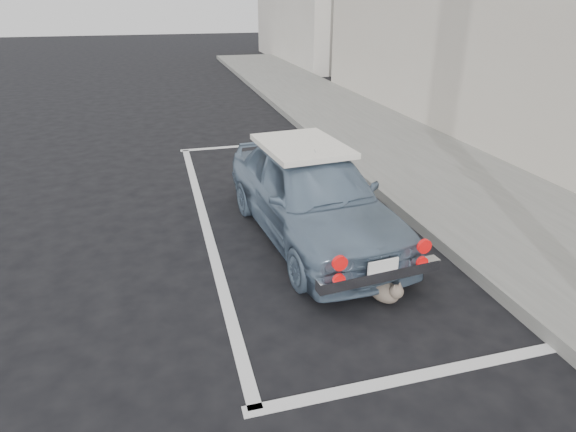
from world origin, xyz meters
name	(u,v)px	position (x,y,z in m)	size (l,w,h in m)	color
ground	(343,348)	(0.00, 0.00, 0.00)	(80.00, 80.00, 0.00)	black
sidewalk	(503,213)	(3.20, 2.00, 0.07)	(2.80, 40.00, 0.15)	slate
pline_rear	(421,375)	(0.50, -0.50, 0.00)	(3.00, 0.12, 0.01)	silver
pline_front	(253,145)	(0.50, 6.50, 0.00)	(3.00, 0.12, 0.01)	silver
pline_side	(205,221)	(-0.90, 3.00, 0.00)	(0.12, 7.00, 0.01)	silver
retro_coupe	(312,193)	(0.40, 2.18, 0.60)	(1.73, 3.62, 1.19)	slate
cat	(385,290)	(0.68, 0.57, 0.13)	(0.36, 0.52, 0.29)	brown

